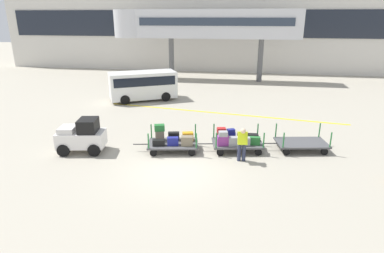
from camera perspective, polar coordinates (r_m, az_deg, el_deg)
ground_plane at (r=13.52m, az=-3.36°, el=-7.52°), size 120.00×120.00×0.00m
apron_lead_line at (r=21.23m, az=4.85°, el=2.34°), size 15.42×2.45×0.01m
terminal_building at (r=37.91m, az=5.72°, el=16.78°), size 51.69×2.51×9.43m
jet_bridge at (r=32.18m, az=0.99°, el=17.41°), size 17.72×3.00×6.58m
baggage_tug at (r=15.77m, az=-18.67°, el=-1.63°), size 2.27×1.56×1.58m
baggage_cart_lead at (r=15.14m, az=-3.29°, el=-2.44°), size 3.08×1.81×1.17m
baggage_cart_middle at (r=15.28m, az=7.77°, el=-2.35°), size 3.08×1.81×1.10m
baggage_cart_tail at (r=16.09m, az=18.54°, el=-2.76°), size 3.08×1.81×1.10m
baggage_handler at (r=14.04m, az=8.77°, el=-2.83°), size 0.45×0.47×1.56m
shuttle_van at (r=24.54m, az=-8.58°, el=7.41°), size 5.12×3.97×2.10m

